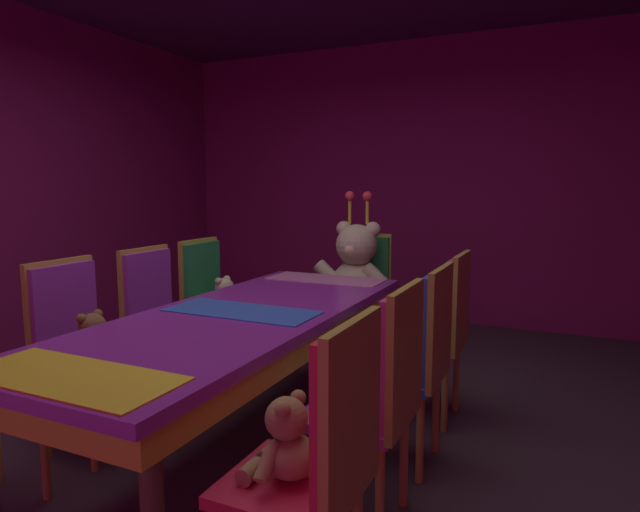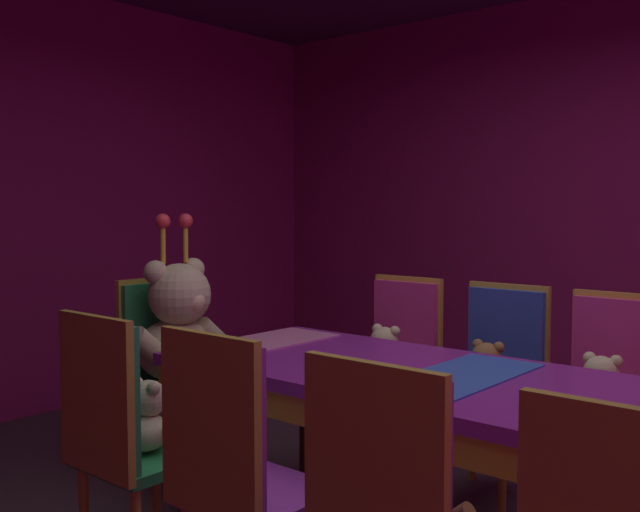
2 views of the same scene
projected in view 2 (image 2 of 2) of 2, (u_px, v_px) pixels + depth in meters
The scene contains 15 objects.
wall_back at pixel (18, 200), 4.65m from camera, with size 5.20×0.12×2.80m, color #8C1959.
banquet_table at pixel (459, 401), 2.62m from camera, with size 0.90×2.39×0.75m.
chair_left_1 at pixel (391, 512), 1.80m from camera, with size 0.42×0.41×0.98m.
teddy_left_1 at pixel (423, 503), 1.91m from camera, with size 0.22×0.29×0.27m.
chair_left_2 at pixel (229, 457), 2.20m from camera, with size 0.42×0.41×0.98m.
chair_left_3 at pixel (116, 423), 2.55m from camera, with size 0.42×0.41×0.98m.
teddy_left_3 at pixel (150, 420), 2.66m from camera, with size 0.22×0.29×0.27m.
chair_right_1 at pixel (612, 385), 3.09m from camera, with size 0.42×0.41×0.98m.
teddy_right_1 at pixel (600, 395), 2.98m from camera, with size 0.24×0.31×0.29m.
chair_right_2 at pixel (500, 367), 3.44m from camera, with size 0.42×0.41×0.98m.
teddy_right_2 at pixel (486, 376), 3.33m from camera, with size 0.23×0.30×0.28m.
chair_right_3 at pixel (400, 352), 3.81m from camera, with size 0.42×0.41×0.98m.
teddy_right_3 at pixel (383, 358), 3.70m from camera, with size 0.24×0.31×0.29m.
throne_chair at pixel (161, 354), 3.76m from camera, with size 0.41×0.42×0.98m.
king_teddy_bear at pixel (181, 331), 3.64m from camera, with size 0.67×0.52×0.86m.
Camera 2 is at (-2.29, -1.30, 1.35)m, focal length 40.90 mm.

